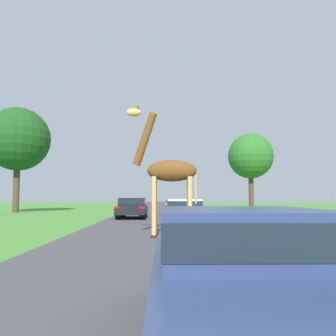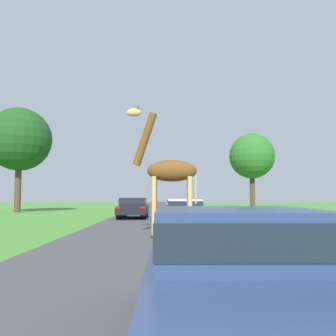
% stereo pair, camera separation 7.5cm
% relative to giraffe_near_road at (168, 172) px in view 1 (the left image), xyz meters
% --- Properties ---
extents(road, '(7.18, 120.00, 0.00)m').
position_rel_giraffe_near_road_xyz_m(road, '(-0.25, 16.63, -2.36)').
color(road, '#424244').
rests_on(road, ground).
extents(giraffe_near_road, '(2.64, 0.88, 4.92)m').
position_rel_giraffe_near_road_xyz_m(giraffe_near_road, '(0.00, 0.00, 0.00)').
color(giraffe_near_road, tan).
rests_on(giraffe_near_road, ground).
extents(car_lead_maroon, '(1.74, 4.06, 1.36)m').
position_rel_giraffe_near_road_xyz_m(car_lead_maroon, '(0.59, -9.46, -1.63)').
color(car_lead_maroon, navy).
rests_on(car_lead_maroon, ground).
extents(car_queue_right, '(1.98, 4.22, 1.30)m').
position_rel_giraffe_near_road_xyz_m(car_queue_right, '(0.94, 6.01, -1.67)').
color(car_queue_right, silver).
rests_on(car_queue_right, ground).
extents(car_queue_left, '(1.89, 4.01, 1.35)m').
position_rel_giraffe_near_road_xyz_m(car_queue_left, '(-2.25, 10.87, -1.63)').
color(car_queue_left, black).
rests_on(car_queue_left, ground).
extents(car_far_ahead, '(1.90, 4.27, 1.27)m').
position_rel_giraffe_near_road_xyz_m(car_far_ahead, '(0.93, 14.91, -1.66)').
color(car_far_ahead, gray).
rests_on(car_far_ahead, ground).
extents(tree_left_edge, '(4.03, 4.03, 7.07)m').
position_rel_giraffe_near_road_xyz_m(tree_left_edge, '(7.67, 18.52, 2.65)').
color(tree_left_edge, '#4C3828').
rests_on(tree_left_edge, ground).
extents(tree_centre_back, '(5.76, 5.76, 9.53)m').
position_rel_giraffe_near_road_xyz_m(tree_centre_back, '(-13.42, 19.16, 4.25)').
color(tree_centre_back, '#4C3828').
rests_on(tree_centre_back, ground).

